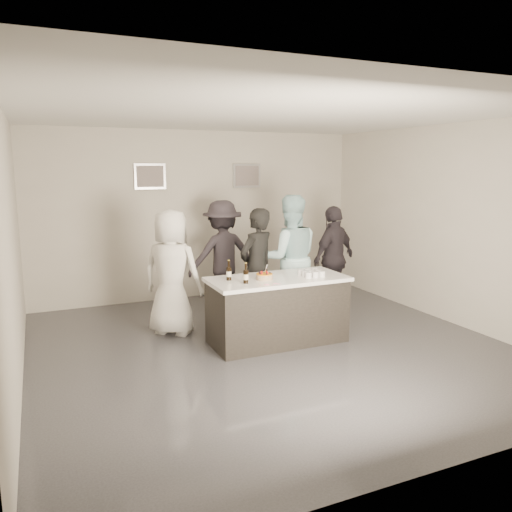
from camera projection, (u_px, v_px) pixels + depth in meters
name	position (u px, v px, depth m)	size (l,w,h in m)	color
floor	(271.00, 347.00, 6.61)	(6.00, 6.00, 0.00)	#3D3D42
ceiling	(272.00, 114.00, 6.09)	(6.00, 6.00, 0.00)	white
wall_back	(201.00, 215.00, 9.05)	(6.00, 0.04, 3.00)	beige
wall_front	(449.00, 286.00, 3.65)	(6.00, 0.04, 3.00)	beige
wall_left	(11.00, 251.00, 5.16)	(0.04, 6.00, 3.00)	beige
wall_right	(450.00, 225.00, 7.54)	(0.04, 6.00, 3.00)	beige
picture_left	(150.00, 176.00, 8.54)	(0.54, 0.04, 0.44)	#B2B2B7
picture_right	(247.00, 176.00, 9.26)	(0.54, 0.04, 0.44)	#B2B2B7
bar_counter	(277.00, 310.00, 6.75)	(1.86, 0.86, 0.90)	white
cake	(264.00, 277.00, 6.55)	(0.22, 0.22, 0.07)	orange
beer_bottle_a	(229.00, 270.00, 6.49)	(0.07, 0.07, 0.26)	black
beer_bottle_b	(246.00, 273.00, 6.31)	(0.07, 0.07, 0.26)	black
tumbler_cluster	(311.00, 273.00, 6.77)	(0.30, 0.30, 0.08)	gold
candles	(270.00, 285.00, 6.25)	(0.24, 0.08, 0.01)	pink
person_main_black	(257.00, 268.00, 7.36)	(0.65, 0.42, 1.77)	black
person_main_blue	(290.00, 258.00, 7.68)	(0.95, 0.74, 1.95)	#B5E6ED
person_guest_left	(172.00, 272.00, 7.03)	(0.87, 0.57, 1.78)	white
person_guest_right	(334.00, 258.00, 8.28)	(1.02, 0.42, 1.73)	#2F2A31
person_guest_back	(223.00, 255.00, 8.33)	(1.18, 0.68, 1.82)	#302B33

